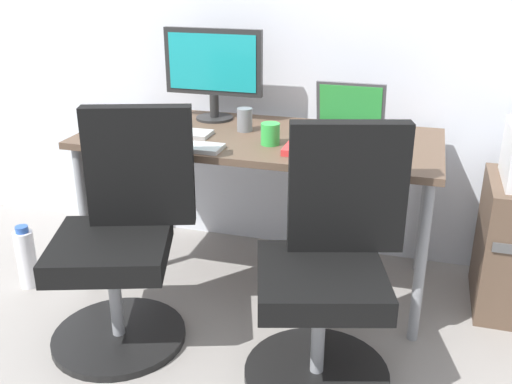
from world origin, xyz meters
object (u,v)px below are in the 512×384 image
office_chair_right (329,270)px  water_bottle_on_floor (26,258)px  coffee_mug (270,134)px  open_laptop (347,123)px  office_chair_left (122,241)px  desktop_monitor (213,68)px

office_chair_right → water_bottle_on_floor: (-1.46, 0.20, -0.28)m
office_chair_right → water_bottle_on_floor: bearing=172.0°
coffee_mug → open_laptop: bearing=39.3°
water_bottle_on_floor → coffee_mug: 1.30m
office_chair_left → coffee_mug: (0.47, 0.47, 0.35)m
water_bottle_on_floor → coffee_mug: coffee_mug is taller
office_chair_right → open_laptop: (-0.06, 0.70, 0.35)m
office_chair_right → open_laptop: open_laptop is taller
open_laptop → coffee_mug: size_ratio=3.37×
office_chair_right → desktop_monitor: size_ratio=1.96×
coffee_mug → office_chair_left: bearing=-135.3°
office_chair_left → desktop_monitor: size_ratio=1.96×
office_chair_left → coffee_mug: 0.75m
water_bottle_on_floor → open_laptop: bearing=19.6°
water_bottle_on_floor → open_laptop: size_ratio=1.00×
office_chair_left → water_bottle_on_floor: 0.73m
office_chair_left → water_bottle_on_floor: bearing=162.3°
office_chair_right → office_chair_left: bearing=-179.9°
office_chair_right → coffee_mug: office_chair_right is taller
desktop_monitor → open_laptop: desktop_monitor is taller
office_chair_left → open_laptop: 1.10m
desktop_monitor → coffee_mug: size_ratio=5.22×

